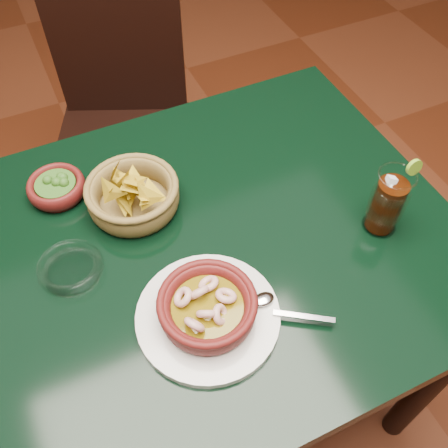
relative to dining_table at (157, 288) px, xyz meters
name	(u,v)px	position (x,y,z in m)	size (l,w,h in m)	color
ground	(180,398)	(0.00, 0.00, -0.65)	(7.00, 7.00, 0.00)	#471C0C
dining_table	(157,288)	(0.00, 0.00, 0.00)	(1.20, 0.80, 0.75)	black
dining_chair	(123,124)	(0.13, 0.70, -0.16)	(0.54, 0.54, 0.89)	black
shrimp_plate	(208,309)	(0.05, -0.15, 0.13)	(0.32, 0.25, 0.08)	silver
chip_basket	(133,195)	(0.02, 0.14, 0.13)	(0.22, 0.22, 0.13)	olive
guacamole_ramekin	(57,187)	(-0.12, 0.24, 0.12)	(0.14, 0.14, 0.05)	#4B100F
cola_drink	(388,202)	(0.43, -0.11, 0.17)	(0.14, 0.14, 0.16)	white
glass_ashtray	(71,268)	(-0.14, 0.04, 0.11)	(0.13, 0.13, 0.03)	white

